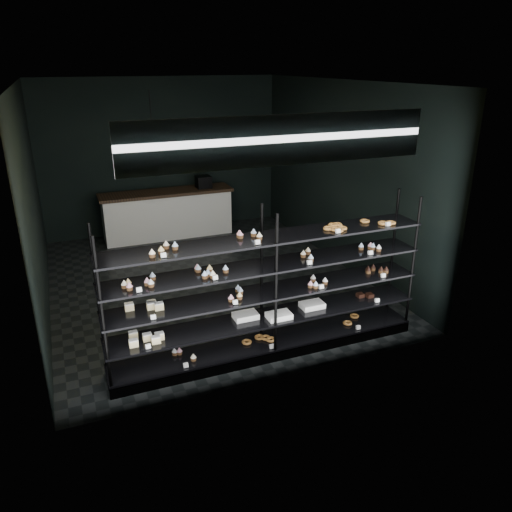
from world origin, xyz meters
name	(u,v)px	position (x,y,z in m)	size (l,w,h in m)	color
room	(203,188)	(0.00, 0.00, 1.60)	(5.01, 6.01, 3.20)	black
display_shelf	(266,308)	(0.05, -2.45, 0.63)	(4.00, 0.50, 1.91)	black
signage	(282,140)	(0.00, -2.93, 2.75)	(3.30, 0.05, 0.50)	#0B1838
pendant_lamp	(154,153)	(-1.01, -1.43, 2.45)	(0.35, 0.35, 0.91)	black
service_counter	(168,213)	(-0.07, 2.50, 0.50)	(2.72, 0.65, 1.23)	silver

